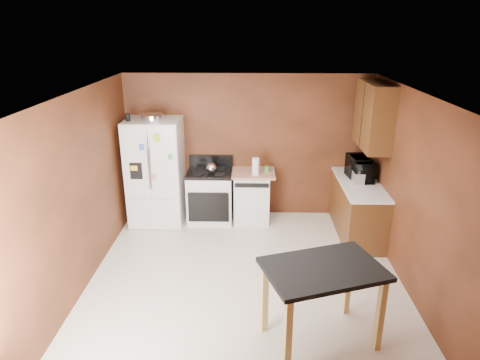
{
  "coord_description": "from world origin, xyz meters",
  "views": [
    {
      "loc": [
        0.06,
        -4.94,
        3.28
      ],
      "look_at": [
        -0.09,
        0.85,
        1.14
      ],
      "focal_mm": 32.0,
      "sensor_mm": 36.0,
      "label": 1
    }
  ],
  "objects_px": {
    "roasting_pan": "(153,117)",
    "refrigerator": "(156,172)",
    "dishwasher": "(252,196)",
    "toaster": "(358,177)",
    "pen_cup": "(128,117)",
    "paper_towel": "(256,167)",
    "gas_range": "(210,195)",
    "island": "(323,279)",
    "microwave": "(360,169)",
    "kettle": "(211,168)",
    "green_canister": "(267,169)"
  },
  "relations": [
    {
      "from": "refrigerator",
      "to": "toaster",
      "type": "bearing_deg",
      "value": -7.54
    },
    {
      "from": "green_canister",
      "to": "island",
      "type": "height_order",
      "value": "green_canister"
    },
    {
      "from": "refrigerator",
      "to": "island",
      "type": "distance_m",
      "value": 3.79
    },
    {
      "from": "pen_cup",
      "to": "refrigerator",
      "type": "xyz_separation_m",
      "value": [
        0.36,
        0.11,
        -0.96
      ]
    },
    {
      "from": "toaster",
      "to": "gas_range",
      "type": "distance_m",
      "value": 2.5
    },
    {
      "from": "paper_towel",
      "to": "island",
      "type": "distance_m",
      "value": 2.99
    },
    {
      "from": "green_canister",
      "to": "paper_towel",
      "type": "bearing_deg",
      "value": -141.55
    },
    {
      "from": "microwave",
      "to": "toaster",
      "type": "bearing_deg",
      "value": 154.24
    },
    {
      "from": "roasting_pan",
      "to": "dishwasher",
      "type": "height_order",
      "value": "roasting_pan"
    },
    {
      "from": "refrigerator",
      "to": "pen_cup",
      "type": "bearing_deg",
      "value": -162.69
    },
    {
      "from": "kettle",
      "to": "paper_towel",
      "type": "xyz_separation_m",
      "value": [
        0.74,
        -0.03,
        0.05
      ]
    },
    {
      "from": "toaster",
      "to": "dishwasher",
      "type": "bearing_deg",
      "value": 163.04
    },
    {
      "from": "paper_towel",
      "to": "dishwasher",
      "type": "relative_size",
      "value": 0.32
    },
    {
      "from": "pen_cup",
      "to": "kettle",
      "type": "bearing_deg",
      "value": 3.83
    },
    {
      "from": "green_canister",
      "to": "island",
      "type": "xyz_separation_m",
      "value": [
        0.48,
        -3.05,
        -0.17
      ]
    },
    {
      "from": "roasting_pan",
      "to": "gas_range",
      "type": "distance_m",
      "value": 1.65
    },
    {
      "from": "paper_towel",
      "to": "roasting_pan",
      "type": "bearing_deg",
      "value": 178.65
    },
    {
      "from": "pen_cup",
      "to": "gas_range",
      "type": "distance_m",
      "value": 1.9
    },
    {
      "from": "paper_towel",
      "to": "green_canister",
      "type": "bearing_deg",
      "value": 38.45
    },
    {
      "from": "pen_cup",
      "to": "dishwasher",
      "type": "bearing_deg",
      "value": 5.64
    },
    {
      "from": "toaster",
      "to": "microwave",
      "type": "distance_m",
      "value": 0.22
    },
    {
      "from": "green_canister",
      "to": "dishwasher",
      "type": "bearing_deg",
      "value": -177.47
    },
    {
      "from": "gas_range",
      "to": "dishwasher",
      "type": "xyz_separation_m",
      "value": [
        0.72,
        0.02,
        -0.01
      ]
    },
    {
      "from": "microwave",
      "to": "paper_towel",
      "type": "bearing_deg",
      "value": 77.82
    },
    {
      "from": "dishwasher",
      "to": "island",
      "type": "bearing_deg",
      "value": -76.3
    },
    {
      "from": "roasting_pan",
      "to": "gas_range",
      "type": "relative_size",
      "value": 0.34
    },
    {
      "from": "paper_towel",
      "to": "microwave",
      "type": "xyz_separation_m",
      "value": [
        1.68,
        -0.18,
        0.03
      ]
    },
    {
      "from": "toaster",
      "to": "microwave",
      "type": "xyz_separation_m",
      "value": [
        0.07,
        0.2,
        0.07
      ]
    },
    {
      "from": "refrigerator",
      "to": "dishwasher",
      "type": "height_order",
      "value": "refrigerator"
    },
    {
      "from": "paper_towel",
      "to": "microwave",
      "type": "height_order",
      "value": "microwave"
    },
    {
      "from": "roasting_pan",
      "to": "island",
      "type": "xyz_separation_m",
      "value": [
        2.35,
        -2.94,
        -1.08
      ]
    },
    {
      "from": "microwave",
      "to": "island",
      "type": "height_order",
      "value": "microwave"
    },
    {
      "from": "roasting_pan",
      "to": "toaster",
      "type": "xyz_separation_m",
      "value": [
        3.28,
        -0.42,
        -0.85
      ]
    },
    {
      "from": "gas_range",
      "to": "island",
      "type": "xyz_separation_m",
      "value": [
        1.46,
        -3.02,
        0.31
      ]
    },
    {
      "from": "green_canister",
      "to": "dishwasher",
      "type": "xyz_separation_m",
      "value": [
        -0.26,
        -0.01,
        -0.49
      ]
    },
    {
      "from": "kettle",
      "to": "dishwasher",
      "type": "distance_m",
      "value": 0.87
    },
    {
      "from": "roasting_pan",
      "to": "refrigerator",
      "type": "bearing_deg",
      "value": 130.35
    },
    {
      "from": "toaster",
      "to": "island",
      "type": "xyz_separation_m",
      "value": [
        -0.93,
        -2.52,
        -0.23
      ]
    },
    {
      "from": "roasting_pan",
      "to": "green_canister",
      "type": "xyz_separation_m",
      "value": [
        1.87,
        0.12,
        -0.91
      ]
    },
    {
      "from": "pen_cup",
      "to": "gas_range",
      "type": "xyz_separation_m",
      "value": [
        1.27,
        0.17,
        -1.4
      ]
    },
    {
      "from": "gas_range",
      "to": "island",
      "type": "relative_size",
      "value": 0.79
    },
    {
      "from": "toaster",
      "to": "pen_cup",
      "type": "bearing_deg",
      "value": 175.31
    },
    {
      "from": "roasting_pan",
      "to": "kettle",
      "type": "bearing_deg",
      "value": -0.29
    },
    {
      "from": "gas_range",
      "to": "island",
      "type": "bearing_deg",
      "value": -64.15
    },
    {
      "from": "roasting_pan",
      "to": "refrigerator",
      "type": "xyz_separation_m",
      "value": [
        -0.02,
        0.02,
        -0.95
      ]
    },
    {
      "from": "microwave",
      "to": "island",
      "type": "distance_m",
      "value": 2.91
    },
    {
      "from": "pen_cup",
      "to": "refrigerator",
      "type": "bearing_deg",
      "value": 17.31
    },
    {
      "from": "refrigerator",
      "to": "dishwasher",
      "type": "relative_size",
      "value": 2.02
    },
    {
      "from": "pen_cup",
      "to": "dishwasher",
      "type": "relative_size",
      "value": 0.14
    },
    {
      "from": "paper_towel",
      "to": "island",
      "type": "height_order",
      "value": "paper_towel"
    }
  ]
}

